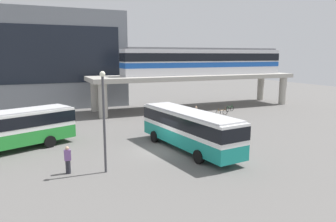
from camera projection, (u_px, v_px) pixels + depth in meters
name	position (u px, v px, depth m)	size (l,w,h in m)	color
ground_plane	(124.00, 126.00, 34.51)	(120.00, 120.00, 0.00)	#605E5B
station_building	(26.00, 59.00, 47.41)	(28.08, 12.41, 14.02)	slate
elevated_platform	(195.00, 79.00, 46.16)	(30.71, 6.83, 4.81)	#ADA89E
train	(205.00, 61.00, 46.33)	(24.96, 2.96, 3.84)	silver
bus_main	(189.00, 126.00, 25.44)	(3.90, 11.27, 3.22)	teal
bus_secondary	(4.00, 128.00, 24.84)	(11.18, 6.55, 3.22)	#268C33
bicycle_brown	(222.00, 112.00, 40.92)	(1.79, 0.07, 1.04)	black
bicycle_orange	(161.00, 116.00, 38.63)	(1.69, 0.70, 1.04)	black
bicycle_green	(230.00, 109.00, 43.50)	(1.69, 0.69, 1.04)	black
pedestrian_waiting_near_stop	(68.00, 161.00, 20.52)	(0.41, 0.32, 1.82)	#26262D
pedestrian_near_building	(196.00, 113.00, 37.79)	(0.38, 0.47, 1.67)	#33663F
pedestrian_at_kerb	(186.00, 114.00, 37.25)	(0.43, 0.32, 1.70)	gray
lamp_post	(104.00, 114.00, 20.22)	(0.36, 0.36, 6.62)	#3F3F44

